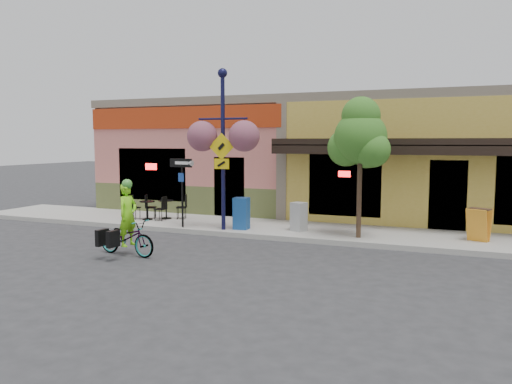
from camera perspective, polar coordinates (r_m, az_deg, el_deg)
ground at (r=14.00m, az=2.19°, el=-6.03°), size 90.00×90.00×0.00m
sidewalk at (r=15.85m, az=4.66°, el=-4.37°), size 24.00×3.00×0.15m
curb at (r=14.49m, az=2.93°, el=-5.32°), size 24.00×0.12×0.15m
building at (r=20.92m, az=9.22°, el=4.04°), size 18.20×8.20×4.50m
bicycle at (r=13.04m, az=-14.55°, el=-5.05°), size 1.80×0.81×0.91m
cyclist_rider at (r=12.95m, az=-14.41°, el=-3.63°), size 0.44×0.62×1.58m
lamp_post at (r=15.28m, az=-3.79°, el=4.82°), size 1.62×0.77×4.92m
one_way_sign at (r=15.92m, az=-8.42°, el=-0.12°), size 0.85×0.27×2.18m
cafe_set_left at (r=17.85m, az=-10.22°, el=-1.65°), size 1.59×1.21×0.86m
cafe_set_right at (r=17.75m, az=-12.32°, el=-1.75°), size 1.42×0.72×0.85m
newspaper_box_blue at (r=15.49m, az=-1.68°, el=-2.45°), size 0.47×0.42×0.99m
newspaper_box_grey at (r=15.26m, az=4.91°, el=-2.82°), size 0.52×0.50×0.87m
street_tree at (r=14.29m, az=11.78°, el=2.81°), size 1.75×1.75×4.01m
sandwich_board at (r=14.81m, az=23.90°, el=-3.49°), size 0.66×0.58×0.91m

